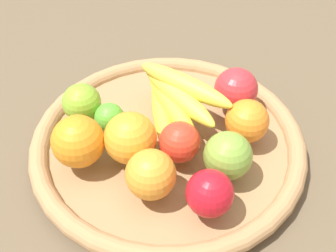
{
  "coord_description": "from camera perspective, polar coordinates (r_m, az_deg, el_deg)",
  "views": [
    {
      "loc": [
        -0.33,
        -0.39,
        0.56
      ],
      "look_at": [
        0.0,
        0.0,
        0.06
      ],
      "focal_mm": 46.07,
      "sensor_mm": 36.0,
      "label": 1
    }
  ],
  "objects": [
    {
      "name": "ground_plane",
      "position": [
        0.75,
        0.0,
        -3.25
      ],
      "size": [
        2.4,
        2.4,
        0.0
      ],
      "primitive_type": "plane",
      "color": "brown",
      "rests_on": "ground"
    },
    {
      "name": "basket",
      "position": [
        0.74,
        0.0,
        -2.26
      ],
      "size": [
        0.47,
        0.47,
        0.04
      ],
      "color": "#97744C",
      "rests_on": "ground_plane"
    },
    {
      "name": "orange_1",
      "position": [
        0.62,
        -2.3,
        -6.43
      ],
      "size": [
        0.1,
        0.1,
        0.07
      ],
      "primitive_type": "sphere",
      "rotation": [
        0.0,
        0.0,
        3.75
      ],
      "color": "orange",
      "rests_on": "basket"
    },
    {
      "name": "orange_3",
      "position": [
        0.66,
        -4.95,
        -1.66
      ],
      "size": [
        0.12,
        0.12,
        0.08
      ],
      "primitive_type": "sphere",
      "rotation": [
        0.0,
        0.0,
        4.09
      ],
      "color": "orange",
      "rests_on": "basket"
    },
    {
      "name": "banana_bunch",
      "position": [
        0.73,
        0.83,
        3.47
      ],
      "size": [
        0.14,
        0.19,
        0.08
      ],
      "color": "yellow",
      "rests_on": "basket"
    },
    {
      "name": "apple_2",
      "position": [
        0.75,
        -11.34,
        3.05
      ],
      "size": [
        0.08,
        0.08,
        0.07
      ],
      "primitive_type": "sphere",
      "rotation": [
        0.0,
        0.0,
        5.02
      ],
      "color": "#80B12D",
      "rests_on": "basket"
    },
    {
      "name": "orange_2",
      "position": [
        0.71,
        10.41,
        0.66
      ],
      "size": [
        0.1,
        0.1,
        0.07
      ],
      "primitive_type": "sphere",
      "rotation": [
        0.0,
        0.0,
        0.65
      ],
      "color": "orange",
      "rests_on": "basket"
    },
    {
      "name": "apple_0",
      "position": [
        0.67,
        1.54,
        -2.12
      ],
      "size": [
        0.09,
        0.09,
        0.07
      ],
      "primitive_type": "sphere",
      "rotation": [
        0.0,
        0.0,
        3.79
      ],
      "color": "red",
      "rests_on": "basket"
    },
    {
      "name": "apple_4",
      "position": [
        0.65,
        7.92,
        -3.9
      ],
      "size": [
        0.1,
        0.1,
        0.07
      ],
      "primitive_type": "sphere",
      "rotation": [
        0.0,
        0.0,
        4.1
      ],
      "color": "olive",
      "rests_on": "basket"
    },
    {
      "name": "apple_3",
      "position": [
        0.76,
        8.98,
        4.81
      ],
      "size": [
        0.11,
        0.11,
        0.08
      ],
      "primitive_type": "sphere",
      "rotation": [
        0.0,
        0.0,
        2.21
      ],
      "color": "red",
      "rests_on": "basket"
    },
    {
      "name": "orange_0",
      "position": [
        0.67,
        -11.83,
        -2.01
      ],
      "size": [
        0.09,
        0.09,
        0.08
      ],
      "primitive_type": "sphere",
      "rotation": [
        0.0,
        0.0,
        3.3
      ],
      "color": "orange",
      "rests_on": "basket"
    },
    {
      "name": "apple_1",
      "position": [
        0.6,
        5.54,
        -8.85
      ],
      "size": [
        0.09,
        0.09,
        0.07
      ],
      "primitive_type": "sphere",
      "rotation": [
        0.0,
        0.0,
        5.75
      ],
      "color": "red",
      "rests_on": "basket"
    },
    {
      "name": "lime_0",
      "position": [
        0.72,
        -7.76,
        1.09
      ],
      "size": [
        0.07,
        0.07,
        0.05
      ],
      "primitive_type": "sphere",
      "rotation": [
        0.0,
        0.0,
        2.03
      ],
      "color": "#53A92F",
      "rests_on": "basket"
    }
  ]
}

